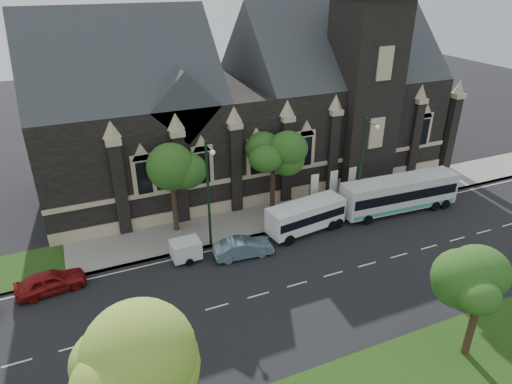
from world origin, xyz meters
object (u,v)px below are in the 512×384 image
tree_walk_right (274,151)px  tour_coach (399,194)px  car_far_red (51,281)px  banner_flag_center (332,184)px  tree_park_near (144,356)px  banner_flag_left (313,188)px  banner_flag_right (350,181)px  shuttle_bus (306,215)px  tree_park_east (482,287)px  street_lamp_near (363,161)px  street_lamp_mid (209,189)px  sedan (243,248)px  tree_walk_left (173,168)px  box_trailer (186,249)px

tree_walk_right → tour_coach: size_ratio=0.69×
tour_coach → car_far_red: (-29.54, 0.20, -1.00)m
car_far_red → banner_flag_center: bearing=-89.6°
tree_park_near → banner_flag_left: bearing=44.5°
banner_flag_right → shuttle_bus: (-6.21, -2.83, -0.85)m
tree_park_east → tree_walk_right: 20.29m
banner_flag_center → shuttle_bus: size_ratio=0.56×
street_lamp_near → street_lamp_mid: 14.00m
sedan → banner_flag_left: bearing=-58.7°
tree_walk_left → banner_flag_right: tree_walk_left is taller
tree_park_near → banner_flag_center: 27.10m
tree_park_east → banner_flag_right: bearing=77.4°
tree_park_east → sedan: 16.87m
street_lamp_near → banner_flag_left: (-3.71, 1.91, -2.73)m
tree_park_near → tour_coach: size_ratio=0.76×
tree_walk_right → street_lamp_mid: street_lamp_mid is taller
banner_flag_center → car_far_red: size_ratio=0.87×
tour_coach → shuttle_bus: size_ratio=1.59×
box_trailer → tour_coach: bearing=-1.4°
street_lamp_mid → car_far_red: size_ratio=1.96×
banner_flag_left → tree_park_east: bearing=-90.3°
tree_walk_left → street_lamp_mid: bearing=-63.5°
tree_walk_left → street_lamp_mid: size_ratio=0.85×
banner_flag_right → box_trailer: 16.99m
banner_flag_left → tree_walk_right: bearing=150.9°
tree_walk_right → car_far_red: bearing=-166.6°
banner_flag_center → street_lamp_near: bearing=-48.1°
tree_walk_left → street_lamp_mid: 4.08m
tree_park_near → banner_flag_right: 28.61m
tree_park_east → box_trailer: tree_park_east is taller
tree_walk_right → tree_walk_left: bearing=-179.9°
banner_flag_right → tree_walk_right: bearing=166.4°
tour_coach → shuttle_bus: bearing=-178.3°
tree_park_near → banner_flag_left: 25.65m
banner_flag_left → shuttle_bus: size_ratio=0.56×
tree_walk_left → shuttle_bus: 11.65m
tree_park_near → banner_flag_right: size_ratio=2.14×
banner_flag_left → box_trailer: banner_flag_left is taller
street_lamp_mid → tour_coach: 17.94m
tree_park_near → tour_coach: bearing=30.1°
tree_park_near → banner_flag_right: bearing=38.9°
street_lamp_mid → shuttle_bus: size_ratio=1.27×
tree_walk_left → tour_coach: (19.39, -4.76, -3.95)m
tree_walk_left → shuttle_bus: tree_walk_left is taller
box_trailer → tree_park_east: bearing=-51.9°
box_trailer → banner_flag_left: bearing=12.0°
tree_park_east → street_lamp_near: 16.86m
tree_walk_right → sedan: (-5.39, -5.90, -5.06)m
tree_park_near → tree_park_east: tree_park_near is taller
tree_park_near → tree_walk_left: (5.97, 19.47, -0.68)m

